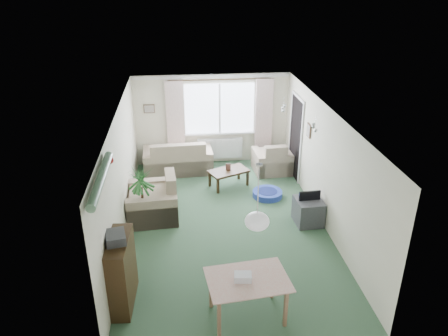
{
  "coord_description": "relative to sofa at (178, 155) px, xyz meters",
  "views": [
    {
      "loc": [
        -0.85,
        -7.62,
        4.81
      ],
      "look_at": [
        0.0,
        0.3,
        1.15
      ],
      "focal_mm": 35.0,
      "sensor_mm": 36.0,
      "label": 1
    }
  ],
  "objects": [
    {
      "name": "dining_table",
      "position": [
        0.97,
        -5.35,
        -0.1
      ],
      "size": [
        1.16,
        0.84,
        0.68
      ],
      "primitive_type": "cube",
      "rotation": [
        0.0,
        0.0,
        0.11
      ],
      "color": "tan",
      "rests_on": "ground"
    },
    {
      "name": "tv_cube",
      "position": [
        2.63,
        -2.84,
        -0.17
      ],
      "size": [
        0.56,
        0.61,
        0.53
      ],
      "primitive_type": "cube",
      "rotation": [
        0.0,
        0.0,
        0.05
      ],
      "color": "#303034",
      "rests_on": "ground"
    },
    {
      "name": "bauble_cluster_b",
      "position": [
        2.53,
        -3.05,
        1.79
      ],
      "size": [
        0.2,
        0.2,
        0.2
      ],
      "primitive_type": "sphere",
      "color": "silver"
    },
    {
      "name": "bauble_cluster_a",
      "position": [
        2.23,
        -1.85,
        1.79
      ],
      "size": [
        0.2,
        0.2,
        0.2
      ],
      "primitive_type": "sphere",
      "color": "silver"
    },
    {
      "name": "houseplant",
      "position": [
        -0.72,
        -2.63,
        0.22
      ],
      "size": [
        0.61,
        0.61,
        1.3
      ],
      "primitive_type": "cylinder",
      "rotation": [
        0.0,
        0.0,
        0.1
      ],
      "color": "#205D29",
      "rests_on": "ground"
    },
    {
      "name": "ground",
      "position": [
        0.93,
        -2.75,
        -0.43
      ],
      "size": [
        6.5,
        6.5,
        0.0
      ],
      "primitive_type": "plane",
      "color": "#305036"
    },
    {
      "name": "sofa",
      "position": [
        0.0,
        0.0,
        0.0
      ],
      "size": [
        1.78,
        0.99,
        0.87
      ],
      "primitive_type": "cube",
      "rotation": [
        0.0,
        0.0,
        3.18
      ],
      "color": "tan",
      "rests_on": "ground"
    },
    {
      "name": "armchair_corner",
      "position": [
        2.41,
        -0.28,
        -0.03
      ],
      "size": [
        0.95,
        0.9,
        0.82
      ],
      "primitive_type": "cube",
      "rotation": [
        0.0,
        0.0,
        3.19
      ],
      "color": "#BBB58D",
      "rests_on": "ground"
    },
    {
      "name": "gift_box",
      "position": [
        0.89,
        -5.36,
        0.3
      ],
      "size": [
        0.27,
        0.21,
        0.12
      ],
      "primitive_type": "cube",
      "rotation": [
        0.0,
        0.0,
        -0.11
      ],
      "color": "white",
      "rests_on": "dining_table"
    },
    {
      "name": "radiator",
      "position": [
        1.13,
        0.44,
        -0.03
      ],
      "size": [
        1.2,
        0.1,
        0.55
      ],
      "primitive_type": "cube",
      "color": "white"
    },
    {
      "name": "hifi_box",
      "position": [
        -0.93,
        -4.87,
        0.79
      ],
      "size": [
        0.34,
        0.4,
        0.14
      ],
      "primitive_type": "cube",
      "rotation": [
        0.0,
        0.0,
        0.19
      ],
      "color": "#323336",
      "rests_on": "bookshelf"
    },
    {
      "name": "wall_picture_right",
      "position": [
        2.91,
        -1.55,
        1.12
      ],
      "size": [
        0.03,
        0.24,
        0.3
      ],
      "primitive_type": "cube",
      "color": "brown"
    },
    {
      "name": "curtain_right",
      "position": [
        2.28,
        0.38,
        0.84
      ],
      "size": [
        0.45,
        0.08,
        2.0
      ],
      "primitive_type": "cube",
      "color": "beige"
    },
    {
      "name": "bookshelf",
      "position": [
        -0.91,
        -4.83,
        0.14
      ],
      "size": [
        0.37,
        0.96,
        1.16
      ],
      "primitive_type": "cube",
      "rotation": [
        0.0,
        0.0,
        -0.06
      ],
      "color": "black",
      "rests_on": "ground"
    },
    {
      "name": "wall_picture_back",
      "position": [
        -0.67,
        0.48,
        1.12
      ],
      "size": [
        0.28,
        0.03,
        0.22
      ],
      "primitive_type": "cube",
      "color": "brown"
    },
    {
      "name": "pendant_lamp",
      "position": [
        1.13,
        -5.05,
        1.05
      ],
      "size": [
        0.36,
        0.36,
        0.36
      ],
      "primitive_type": "sphere",
      "color": "white"
    },
    {
      "name": "photo_frame",
      "position": [
        1.19,
        -0.97,
        0.06
      ],
      "size": [
        0.12,
        0.04,
        0.16
      ],
      "primitive_type": "cube",
      "rotation": [
        0.0,
        0.0,
        -0.18
      ],
      "color": "brown",
      "rests_on": "coffee_table"
    },
    {
      "name": "curtain_rod",
      "position": [
        1.13,
        0.4,
        1.84
      ],
      "size": [
        2.6,
        0.03,
        0.03
      ],
      "primitive_type": "cube",
      "color": "black"
    },
    {
      "name": "pet_bed",
      "position": [
        2.03,
        -1.64,
        -0.37
      ],
      "size": [
        0.9,
        0.9,
        0.14
      ],
      "primitive_type": "cylinder",
      "rotation": [
        0.0,
        0.0,
        0.42
      ],
      "color": "navy",
      "rests_on": "ground"
    },
    {
      "name": "armchair_left",
      "position": [
        -0.57,
        -2.25,
        0.05
      ],
      "size": [
        1.09,
        1.15,
        0.97
      ],
      "primitive_type": "cube",
      "rotation": [
        0.0,
        0.0,
        -1.5
      ],
      "color": "beige",
      "rests_on": "ground"
    },
    {
      "name": "doorway",
      "position": [
        2.92,
        -0.55,
        0.57
      ],
      "size": [
        0.03,
        0.95,
        2.0
      ],
      "primitive_type": "cube",
      "color": "black"
    },
    {
      "name": "tinsel_garland",
      "position": [
        -0.99,
        -5.05,
        1.85
      ],
      "size": [
        1.6,
        1.6,
        0.12
      ],
      "primitive_type": "cylinder",
      "color": "#196626"
    },
    {
      "name": "coffee_table",
      "position": [
        1.2,
        -1.0,
        -0.23
      ],
      "size": [
        1.04,
        0.83,
        0.41
      ],
      "primitive_type": "cube",
      "rotation": [
        0.0,
        0.0,
        0.41
      ],
      "color": "black",
      "rests_on": "ground"
    },
    {
      "name": "window",
      "position": [
        1.13,
        0.48,
        1.07
      ],
      "size": [
        1.8,
        0.03,
        1.3
      ],
      "primitive_type": "cube",
      "color": "white"
    },
    {
      "name": "curtain_left",
      "position": [
        -0.02,
        0.38,
        0.84
      ],
      "size": [
        0.45,
        0.08,
        2.0
      ],
      "primitive_type": "cube",
      "color": "beige"
    }
  ]
}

